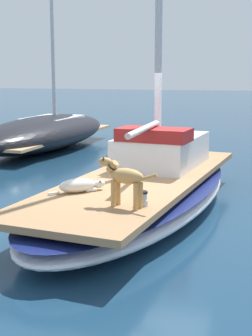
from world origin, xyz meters
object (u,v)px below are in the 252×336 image
dog_tan (124,177)px  dog_white (79,185)px  sailboat_main (141,194)px  moored_boat_port_side (45,132)px  deck_winch (142,199)px  coiled_rope (88,184)px

dog_tan → dog_white: bearing=144.4°
sailboat_main → dog_white: dog_white is taller
dog_tan → moored_boat_port_side: bearing=121.0°
sailboat_main → deck_winch: 2.00m
moored_boat_port_side → coiled_rope: bearing=-60.6°
sailboat_main → moored_boat_port_side: moored_boat_port_side is taller
sailboat_main → dog_tan: size_ratio=8.10×
dog_white → dog_tan: 1.16m
dog_white → coiled_rope: (-0.02, 0.46, -0.08)m
coiled_rope → moored_boat_port_side: 8.50m
sailboat_main → coiled_rope: 1.19m
dog_white → deck_winch: size_ratio=3.64×
dog_tan → coiled_rope: bearing=130.2°
sailboat_main → dog_tan: 2.17m
dog_tan → coiled_rope: size_ratio=2.86×
sailboat_main → coiled_rope: bearing=-126.6°
deck_winch → coiled_rope: 1.53m
sailboat_main → coiled_rope: coiled_rope is taller
deck_winch → coiled_rope: bearing=140.1°
coiled_rope → dog_tan: bearing=-49.8°
coiled_rope → moored_boat_port_side: size_ratio=0.04×
dog_white → dog_tan: bearing=-35.6°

